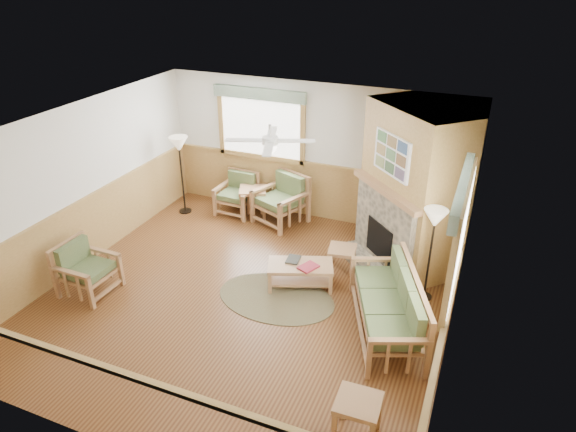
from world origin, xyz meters
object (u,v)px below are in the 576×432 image
at_px(sofa, 387,304).
at_px(end_table_sofa, 357,419).
at_px(armchair_back_right, 280,200).
at_px(armchair_back_left, 237,194).
at_px(coffee_table, 300,275).
at_px(footstool, 342,258).
at_px(armchair_left, 87,269).
at_px(end_table_chairs, 253,202).
at_px(floor_lamp_right, 430,255).
at_px(floor_lamp_left, 182,175).

height_order(sofa, end_table_sofa, sofa).
bearing_deg(armchair_back_right, armchair_back_left, -161.47).
bearing_deg(coffee_table, footstool, 37.76).
relative_size(armchair_back_right, coffee_table, 0.94).
bearing_deg(sofa, armchair_left, -101.43).
relative_size(armchair_back_left, footstool, 1.81).
bearing_deg(armchair_back_left, armchair_back_right, -1.82).
bearing_deg(armchair_back_right, coffee_table, -36.27).
relative_size(armchair_left, end_table_chairs, 1.41).
bearing_deg(armchair_back_left, sofa, -32.68).
bearing_deg(floor_lamp_right, floor_lamp_left, 167.30).
bearing_deg(armchair_back_left, end_table_sofa, -47.60).
bearing_deg(footstool, floor_lamp_right, -12.08).
bearing_deg(armchair_back_left, end_table_chairs, 2.08).
height_order(armchair_back_left, armchair_left, armchair_left).
bearing_deg(sofa, armchair_back_right, -154.87).
height_order(end_table_chairs, end_table_sofa, end_table_chairs).
height_order(armchair_left, floor_lamp_right, floor_lamp_right).
bearing_deg(floor_lamp_right, end_table_sofa, -95.50).
relative_size(floor_lamp_left, floor_lamp_right, 1.06).
distance_m(coffee_table, end_table_sofa, 2.94).
relative_size(sofa, floor_lamp_left, 1.19).
bearing_deg(sofa, coffee_table, -132.35).
distance_m(sofa, footstool, 1.68).
bearing_deg(armchair_left, sofa, -78.40).
height_order(armchair_back_right, footstool, armchair_back_right).
xyz_separation_m(armchair_left, floor_lamp_left, (-0.16, 2.97, 0.39)).
xyz_separation_m(armchair_left, end_table_sofa, (4.60, -1.06, -0.15)).
distance_m(sofa, armchair_back_left, 4.43).
bearing_deg(armchair_left, footstool, -57.19).
xyz_separation_m(end_table_chairs, footstool, (2.24, -1.22, -0.10)).
height_order(end_table_sofa, floor_lamp_right, floor_lamp_right).
height_order(end_table_chairs, footstool, end_table_chairs).
relative_size(armchair_back_right, end_table_sofa, 1.79).
distance_m(armchair_back_left, end_table_chairs, 0.38).
xyz_separation_m(end_table_chairs, floor_lamp_left, (-1.38, -0.39, 0.51)).
height_order(footstool, floor_lamp_left, floor_lamp_left).
bearing_deg(sofa, end_table_sofa, -18.46).
bearing_deg(end_table_sofa, end_table_chairs, 127.44).
bearing_deg(end_table_sofa, sofa, 93.55).
xyz_separation_m(armchair_back_left, footstool, (2.61, -1.22, -0.21)).
bearing_deg(armchair_back_left, floor_lamp_right, -18.66).
xyz_separation_m(armchair_back_right, armchair_left, (-1.84, -3.30, -0.06)).
bearing_deg(floor_lamp_right, coffee_table, -166.73).
bearing_deg(footstool, sofa, -51.66).
bearing_deg(end_table_sofa, armchair_back_left, 130.32).
bearing_deg(end_table_sofa, armchair_back_right, 122.40).
xyz_separation_m(armchair_left, end_table_chairs, (1.21, 3.36, -0.12)).
height_order(sofa, armchair_left, sofa).
xyz_separation_m(armchair_left, floor_lamp_right, (4.88, 1.84, 0.35)).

